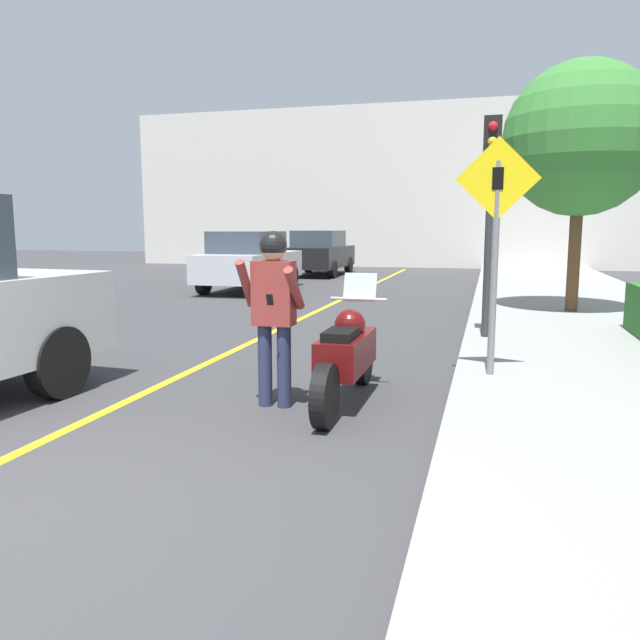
% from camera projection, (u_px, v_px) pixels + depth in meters
% --- Properties ---
extents(road_center_line, '(0.12, 36.00, 0.01)m').
position_uv_depth(road_center_line, '(251.00, 342.00, 9.71)').
color(road_center_line, yellow).
rests_on(road_center_line, ground).
extents(building_backdrop, '(28.00, 1.20, 7.26)m').
position_uv_depth(building_backdrop, '(426.00, 186.00, 28.11)').
color(building_backdrop, beige).
rests_on(building_backdrop, ground).
extents(motorcycle, '(0.62, 2.28, 1.28)m').
position_uv_depth(motorcycle, '(347.00, 355.00, 6.30)').
color(motorcycle, black).
rests_on(motorcycle, ground).
extents(person_biker, '(0.59, 0.48, 1.74)m').
position_uv_depth(person_biker, '(274.00, 300.00, 6.08)').
color(person_biker, '#282D4C').
rests_on(person_biker, ground).
extents(crossing_sign, '(0.91, 0.08, 2.64)m').
position_uv_depth(crossing_sign, '(496.00, 234.00, 6.89)').
color(crossing_sign, slate).
rests_on(crossing_sign, sidewalk_curb).
extents(traffic_light, '(0.26, 0.30, 3.28)m').
position_uv_depth(traffic_light, '(491.00, 184.00, 9.25)').
color(traffic_light, '#2D2D30').
rests_on(traffic_light, sidewalk_curb).
extents(street_tree, '(2.97, 2.97, 4.85)m').
position_uv_depth(street_tree, '(581.00, 140.00, 12.09)').
color(street_tree, brown).
rests_on(street_tree, sidewalk_curb).
extents(parked_car_silver, '(1.88, 4.20, 1.68)m').
position_uv_depth(parked_car_silver, '(249.00, 261.00, 17.62)').
color(parked_car_silver, black).
rests_on(parked_car_silver, ground).
extents(parked_car_black, '(1.88, 4.20, 1.68)m').
position_uv_depth(parked_car_black, '(319.00, 253.00, 23.50)').
color(parked_car_black, black).
rests_on(parked_car_black, ground).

